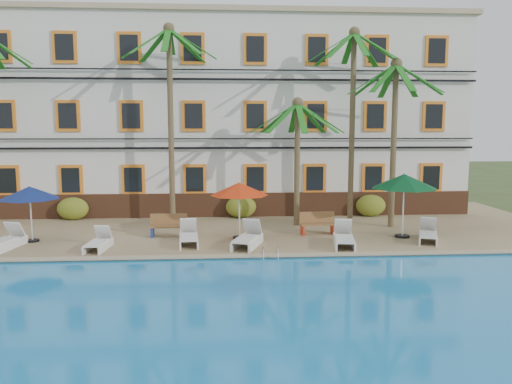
{
  "coord_description": "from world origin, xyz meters",
  "views": [
    {
      "loc": [
        -0.08,
        -17.74,
        4.68
      ],
      "look_at": [
        1.28,
        3.0,
        2.0
      ],
      "focal_mm": 35.0,
      "sensor_mm": 36.0,
      "label": 1
    }
  ],
  "objects": [
    {
      "name": "swimming_pool",
      "position": [
        0.0,
        -7.0,
        0.1
      ],
      "size": [
        26.0,
        12.0,
        0.2
      ],
      "primitive_type": "cube",
      "color": "#1B86CF",
      "rests_on": "ground"
    },
    {
      "name": "hotel_building",
      "position": [
        0.0,
        9.98,
        5.37
      ],
      "size": [
        25.4,
        6.44,
        10.22
      ],
      "color": "silver",
      "rests_on": "pool_deck"
    },
    {
      "name": "umbrella_red",
      "position": [
        0.55,
        1.97,
        2.25
      ],
      "size": [
        2.34,
        2.34,
        2.35
      ],
      "color": "black",
      "rests_on": "pool_deck"
    },
    {
      "name": "umbrella_blue",
      "position": [
        -7.58,
        1.94,
        2.17
      ],
      "size": [
        2.25,
        2.25,
        2.26
      ],
      "color": "black",
      "rests_on": "pool_deck"
    },
    {
      "name": "shrub_right",
      "position": [
        7.31,
        6.6,
        0.8
      ],
      "size": [
        1.5,
        0.9,
        1.1
      ],
      "primitive_type": "ellipsoid",
      "color": "#24601B",
      "rests_on": "pool_deck"
    },
    {
      "name": "pool_coping",
      "position": [
        0.0,
        -0.9,
        0.28
      ],
      "size": [
        30.0,
        0.35,
        0.06
      ],
      "primitive_type": "cube",
      "color": "tan",
      "rests_on": "pool_deck"
    },
    {
      "name": "palm_b",
      "position": [
        -2.47,
        5.51,
        6.0
      ],
      "size": [
        4.25,
        4.25,
        9.1
      ],
      "color": "brown",
      "rests_on": "pool_deck"
    },
    {
      "name": "umbrella_green",
      "position": [
        7.19,
        1.78,
        2.53
      ],
      "size": [
        2.67,
        2.67,
        2.67
      ],
      "color": "black",
      "rests_on": "pool_deck"
    },
    {
      "name": "lounger_f",
      "position": [
        7.94,
        1.0,
        0.54
      ],
      "size": [
        1.32,
        1.99,
        0.89
      ],
      "color": "white",
      "rests_on": "pool_deck"
    },
    {
      "name": "palm_d",
      "position": [
        5.88,
        5.15,
        5.93
      ],
      "size": [
        4.25,
        4.25,
        8.96
      ],
      "color": "brown",
      "rests_on": "pool_deck"
    },
    {
      "name": "bench_left",
      "position": [
        -2.34,
        2.52,
        0.72
      ],
      "size": [
        1.52,
        0.54,
        0.93
      ],
      "color": "olive",
      "rests_on": "pool_deck"
    },
    {
      "name": "lounger_d",
      "position": [
        0.81,
        0.6,
        0.57
      ],
      "size": [
        1.34,
        2.18,
        0.97
      ],
      "color": "white",
      "rests_on": "pool_deck"
    },
    {
      "name": "lounger_a",
      "position": [
        -8.15,
        0.9,
        0.54
      ],
      "size": [
        0.96,
        2.0,
        0.91
      ],
      "color": "white",
      "rests_on": "pool_deck"
    },
    {
      "name": "palm_e",
      "position": [
        7.46,
        3.98,
        5.06
      ],
      "size": [
        4.25,
        4.25,
        7.45
      ],
      "color": "brown",
      "rests_on": "pool_deck"
    },
    {
      "name": "pool_ladder",
      "position": [
        1.51,
        -1.0,
        0.25
      ],
      "size": [
        0.54,
        0.74,
        0.74
      ],
      "color": "silver",
      "rests_on": "ground"
    },
    {
      "name": "shrub_mid",
      "position": [
        0.78,
        6.6,
        0.8
      ],
      "size": [
        1.5,
        0.9,
        1.1
      ],
      "primitive_type": "ellipsoid",
      "color": "#24601B",
      "rests_on": "pool_deck"
    },
    {
      "name": "lounger_c",
      "position": [
        -1.43,
        1.12,
        0.55
      ],
      "size": [
        0.86,
        2.01,
        0.93
      ],
      "color": "white",
      "rests_on": "pool_deck"
    },
    {
      "name": "bench_right",
      "position": [
        3.83,
        2.6,
        0.72
      ],
      "size": [
        1.53,
        0.59,
        0.93
      ],
      "color": "olive",
      "rests_on": "pool_deck"
    },
    {
      "name": "lounger_e",
      "position": [
        4.43,
        0.39,
        0.56
      ],
      "size": [
        1.07,
        2.13,
        0.96
      ],
      "color": "white",
      "rests_on": "pool_deck"
    },
    {
      "name": "palm_c",
      "position": [
        3.25,
        4.62,
        4.07
      ],
      "size": [
        4.25,
        4.25,
        5.79
      ],
      "color": "brown",
      "rests_on": "pool_deck"
    },
    {
      "name": "shrub_left",
      "position": [
        -7.37,
        6.6,
        0.8
      ],
      "size": [
        1.5,
        0.9,
        1.1
      ],
      "primitive_type": "ellipsoid",
      "color": "#24601B",
      "rests_on": "pool_deck"
    },
    {
      "name": "lounger_b",
      "position": [
        -4.67,
        0.5,
        0.52
      ],
      "size": [
        0.74,
        1.77,
        0.82
      ],
      "color": "white",
      "rests_on": "pool_deck"
    },
    {
      "name": "ground",
      "position": [
        0.0,
        0.0,
        0.0
      ],
      "size": [
        100.0,
        100.0,
        0.0
      ],
      "primitive_type": "plane",
      "color": "#384C23",
      "rests_on": "ground"
    },
    {
      "name": "pool_deck",
      "position": [
        0.0,
        5.0,
        0.12
      ],
      "size": [
        30.0,
        12.0,
        0.25
      ],
      "primitive_type": "cube",
      "color": "tan",
      "rests_on": "ground"
    }
  ]
}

